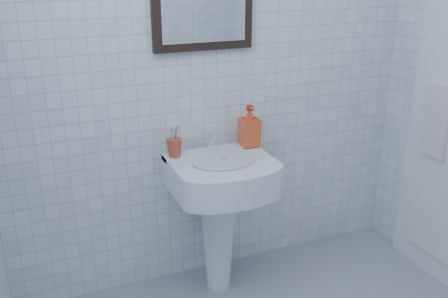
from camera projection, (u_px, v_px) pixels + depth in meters
name	position (u px, v px, depth m)	size (l,w,h in m)	color
wall_back	(216.00, 47.00, 2.46)	(2.20, 0.02, 2.50)	white
washbasin	(220.00, 202.00, 2.50)	(0.49, 0.36, 0.76)	white
faucet	(213.00, 144.00, 2.48)	(0.04, 0.09, 0.10)	white
toothbrush_cup	(174.00, 148.00, 2.41)	(0.07, 0.07, 0.09)	#BB3E29
soap_dispenser	(249.00, 126.00, 2.54)	(0.09, 0.10, 0.21)	red
towel_ring	(445.00, 87.00, 2.51)	(0.18, 0.18, 0.01)	white
hand_towel	(437.00, 122.00, 2.57)	(0.03, 0.16, 0.38)	beige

